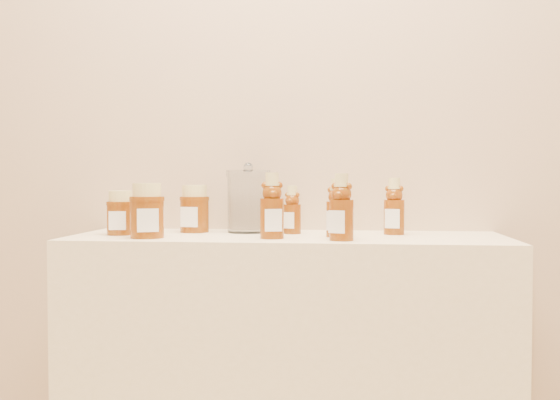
# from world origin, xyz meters

# --- Properties ---
(wall_back) EXTENTS (3.50, 0.02, 2.70)m
(wall_back) POSITION_xyz_m (0.00, 1.75, 1.35)
(wall_back) COLOR tan
(wall_back) RESTS_ON ground
(display_table) EXTENTS (1.20, 0.40, 0.90)m
(display_table) POSITION_xyz_m (0.00, 1.55, 0.45)
(display_table) COLOR beige
(display_table) RESTS_ON ground
(bear_bottle_back_left) EXTENTS (0.07, 0.07, 0.16)m
(bear_bottle_back_left) POSITION_xyz_m (0.01, 1.62, 0.98)
(bear_bottle_back_left) COLOR #602907
(bear_bottle_back_left) RESTS_ON display_table
(bear_bottle_back_mid) EXTENTS (0.07, 0.07, 0.18)m
(bear_bottle_back_mid) POSITION_xyz_m (0.14, 1.53, 0.99)
(bear_bottle_back_mid) COLOR #602907
(bear_bottle_back_mid) RESTS_ON display_table
(bear_bottle_back_right) EXTENTS (0.08, 0.08, 0.18)m
(bear_bottle_back_right) POSITION_xyz_m (0.30, 1.62, 0.99)
(bear_bottle_back_right) COLOR #602907
(bear_bottle_back_right) RESTS_ON display_table
(bear_bottle_front_left) EXTENTS (0.08, 0.08, 0.20)m
(bear_bottle_front_left) POSITION_xyz_m (-0.03, 1.47, 1.00)
(bear_bottle_front_left) COLOR #602907
(bear_bottle_front_left) RESTS_ON display_table
(bear_bottle_front_right) EXTENTS (0.09, 0.09, 0.19)m
(bear_bottle_front_right) POSITION_xyz_m (0.15, 1.43, 1.00)
(bear_bottle_front_right) COLOR #602907
(bear_bottle_front_right) RESTS_ON display_table
(honey_jar_left) EXTENTS (0.09, 0.09, 0.12)m
(honey_jar_left) POSITION_xyz_m (-0.47, 1.53, 0.96)
(honey_jar_left) COLOR #602907
(honey_jar_left) RESTS_ON display_table
(honey_jar_back) EXTENTS (0.10, 0.10, 0.14)m
(honey_jar_back) POSITION_xyz_m (-0.28, 1.63, 0.97)
(honey_jar_back) COLOR #602907
(honey_jar_back) RESTS_ON display_table
(honey_jar_front) EXTENTS (0.12, 0.12, 0.15)m
(honey_jar_front) POSITION_xyz_m (-0.37, 1.45, 0.97)
(honey_jar_front) COLOR #602907
(honey_jar_front) RESTS_ON display_table
(glass_canister) EXTENTS (0.17, 0.17, 0.20)m
(glass_canister) POSITION_xyz_m (-0.12, 1.64, 1.00)
(glass_canister) COLOR white
(glass_canister) RESTS_ON display_table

